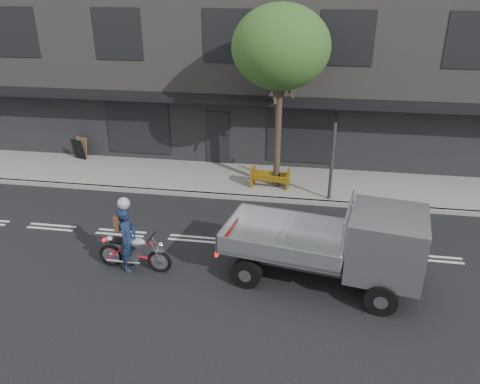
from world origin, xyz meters
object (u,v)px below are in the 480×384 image
(traffic_light_pole, at_px, (332,160))
(sandwich_board, at_px, (78,149))
(street_tree, at_px, (281,48))
(flatbed_ute, at_px, (366,244))
(rider, at_px, (128,239))
(construction_barrier, at_px, (270,179))
(motorcycle, at_px, (134,251))

(traffic_light_pole, distance_m, sandwich_board, 11.12)
(street_tree, distance_m, flatbed_ute, 7.66)
(sandwich_board, bearing_deg, rider, -39.02)
(flatbed_ute, bearing_deg, construction_barrier, 127.93)
(traffic_light_pole, distance_m, construction_barrier, 2.52)
(street_tree, height_order, motorcycle, street_tree)
(sandwich_board, bearing_deg, motorcycle, -38.26)
(flatbed_ute, bearing_deg, street_tree, 124.71)
(street_tree, distance_m, construction_barrier, 4.74)
(street_tree, relative_size, rider, 3.60)
(rider, relative_size, flatbed_ute, 0.35)
(traffic_light_pole, distance_m, motorcycle, 7.57)
(street_tree, xyz_separation_m, sandwich_board, (-8.82, 1.50, -4.67))
(motorcycle, height_order, flatbed_ute, flatbed_ute)
(rider, relative_size, sandwich_board, 2.05)
(traffic_light_pole, xyz_separation_m, motorcycle, (-5.40, -5.20, -1.08))
(traffic_light_pole, bearing_deg, rider, -136.88)
(rider, distance_m, flatbed_ute, 6.35)
(traffic_light_pole, distance_m, flatbed_ute, 5.17)
(street_tree, bearing_deg, traffic_light_pole, -23.03)
(traffic_light_pole, xyz_separation_m, sandwich_board, (-10.82, 2.35, -1.04))
(rider, height_order, sandwich_board, rider)
(construction_barrier, bearing_deg, sandwich_board, 167.73)
(street_tree, bearing_deg, rider, -120.42)
(rider, distance_m, sandwich_board, 9.21)
(traffic_light_pole, height_order, sandwich_board, traffic_light_pole)
(traffic_light_pole, height_order, rider, traffic_light_pole)
(flatbed_ute, distance_m, construction_barrier, 6.38)
(motorcycle, bearing_deg, construction_barrier, 63.55)
(street_tree, xyz_separation_m, motorcycle, (-3.40, -6.05, -4.71))
(street_tree, xyz_separation_m, rider, (-3.55, -6.05, -4.34))
(street_tree, height_order, flatbed_ute, street_tree)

